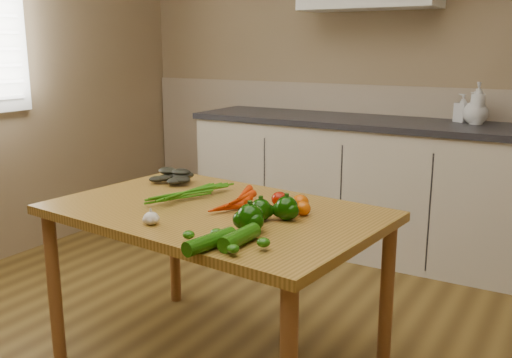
{
  "coord_description": "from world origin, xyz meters",
  "views": [
    {
      "loc": [
        1.23,
        -1.4,
        1.37
      ],
      "look_at": [
        -0.01,
        0.7,
        0.8
      ],
      "focal_mm": 40.0,
      "sensor_mm": 36.0,
      "label": 1
    }
  ],
  "objects_px": {
    "pepper_c": "(250,218)",
    "tomato_b": "(300,202)",
    "soap_bottle_a": "(478,103)",
    "table": "(215,227)",
    "carrot_bunch": "(222,197)",
    "pepper_b": "(287,208)",
    "pepper_a": "(261,210)",
    "tomato_a": "(280,199)",
    "soap_bottle_b": "(463,108)",
    "zucchini_a": "(240,238)",
    "leafy_greens": "(172,174)",
    "garlic_bulb": "(151,218)",
    "tomato_c": "(303,208)",
    "soap_bottle_c": "(476,108)",
    "zucchini_b": "(210,241)"
  },
  "relations": [
    {
      "from": "pepper_c",
      "to": "tomato_b",
      "type": "xyz_separation_m",
      "value": [
        0.03,
        0.34,
        -0.02
      ]
    },
    {
      "from": "soap_bottle_a",
      "to": "pepper_c",
      "type": "height_order",
      "value": "soap_bottle_a"
    },
    {
      "from": "table",
      "to": "carrot_bunch",
      "type": "xyz_separation_m",
      "value": [
        -0.0,
        0.06,
        0.11
      ]
    },
    {
      "from": "pepper_b",
      "to": "pepper_c",
      "type": "relative_size",
      "value": 0.9
    },
    {
      "from": "soap_bottle_a",
      "to": "pepper_a",
      "type": "height_order",
      "value": "soap_bottle_a"
    },
    {
      "from": "tomato_a",
      "to": "tomato_b",
      "type": "height_order",
      "value": "tomato_b"
    },
    {
      "from": "soap_bottle_a",
      "to": "tomato_b",
      "type": "xyz_separation_m",
      "value": [
        -0.38,
        -1.66,
        -0.28
      ]
    },
    {
      "from": "pepper_c",
      "to": "soap_bottle_b",
      "type": "bearing_deg",
      "value": 81.38
    },
    {
      "from": "pepper_c",
      "to": "pepper_a",
      "type": "bearing_deg",
      "value": 103.78
    },
    {
      "from": "pepper_b",
      "to": "zucchini_a",
      "type": "relative_size",
      "value": 0.49
    },
    {
      "from": "table",
      "to": "carrot_bunch",
      "type": "height_order",
      "value": "carrot_bunch"
    },
    {
      "from": "pepper_a",
      "to": "pepper_b",
      "type": "distance_m",
      "value": 0.1
    },
    {
      "from": "leafy_greens",
      "to": "garlic_bulb",
      "type": "distance_m",
      "value": 0.64
    },
    {
      "from": "soap_bottle_a",
      "to": "leafy_greens",
      "type": "height_order",
      "value": "soap_bottle_a"
    },
    {
      "from": "soap_bottle_a",
      "to": "tomato_c",
      "type": "distance_m",
      "value": 1.78
    },
    {
      "from": "carrot_bunch",
      "to": "pepper_b",
      "type": "height_order",
      "value": "pepper_b"
    },
    {
      "from": "soap_bottle_c",
      "to": "tomato_b",
      "type": "bearing_deg",
      "value": -19.86
    },
    {
      "from": "pepper_a",
      "to": "pepper_b",
      "type": "height_order",
      "value": "pepper_b"
    },
    {
      "from": "soap_bottle_a",
      "to": "pepper_c",
      "type": "relative_size",
      "value": 2.53
    },
    {
      "from": "soap_bottle_c",
      "to": "pepper_b",
      "type": "height_order",
      "value": "soap_bottle_c"
    },
    {
      "from": "garlic_bulb",
      "to": "table",
      "type": "bearing_deg",
      "value": 74.79
    },
    {
      "from": "pepper_a",
      "to": "tomato_c",
      "type": "distance_m",
      "value": 0.18
    },
    {
      "from": "zucchini_b",
      "to": "pepper_c",
      "type": "bearing_deg",
      "value": 85.13
    },
    {
      "from": "leafy_greens",
      "to": "zucchini_a",
      "type": "xyz_separation_m",
      "value": [
        0.74,
        -0.57,
        -0.02
      ]
    },
    {
      "from": "table",
      "to": "soap_bottle_a",
      "type": "xyz_separation_m",
      "value": [
        0.69,
        1.82,
        0.39
      ]
    },
    {
      "from": "zucchini_a",
      "to": "tomato_b",
      "type": "bearing_deg",
      "value": 91.56
    },
    {
      "from": "carrot_bunch",
      "to": "zucchini_a",
      "type": "xyz_separation_m",
      "value": [
        0.33,
        -0.38,
        -0.01
      ]
    },
    {
      "from": "carrot_bunch",
      "to": "zucchini_a",
      "type": "distance_m",
      "value": 0.51
    },
    {
      "from": "tomato_c",
      "to": "zucchini_b",
      "type": "relative_size",
      "value": 0.3
    },
    {
      "from": "zucchini_a",
      "to": "carrot_bunch",
      "type": "bearing_deg",
      "value": 130.63
    },
    {
      "from": "soap_bottle_c",
      "to": "garlic_bulb",
      "type": "bearing_deg",
      "value": -27.13
    },
    {
      "from": "leafy_greens",
      "to": "pepper_b",
      "type": "relative_size",
      "value": 2.09
    },
    {
      "from": "zucchini_a",
      "to": "garlic_bulb",
      "type": "bearing_deg",
      "value": 176.28
    },
    {
      "from": "pepper_c",
      "to": "tomato_b",
      "type": "bearing_deg",
      "value": 84.38
    },
    {
      "from": "tomato_a",
      "to": "pepper_c",
      "type": "bearing_deg",
      "value": -79.3
    },
    {
      "from": "leafy_greens",
      "to": "pepper_c",
      "type": "relative_size",
      "value": 1.89
    },
    {
      "from": "tomato_a",
      "to": "zucchini_a",
      "type": "distance_m",
      "value": 0.5
    },
    {
      "from": "soap_bottle_a",
      "to": "carrot_bunch",
      "type": "xyz_separation_m",
      "value": [
        -0.69,
        -1.76,
        -0.28
      ]
    },
    {
      "from": "tomato_c",
      "to": "zucchini_a",
      "type": "xyz_separation_m",
      "value": [
        -0.03,
        -0.42,
        -0.0
      ]
    },
    {
      "from": "soap_bottle_c",
      "to": "tomato_a",
      "type": "distance_m",
      "value": 1.75
    },
    {
      "from": "soap_bottle_a",
      "to": "carrot_bunch",
      "type": "distance_m",
      "value": 1.91
    },
    {
      "from": "garlic_bulb",
      "to": "zucchini_a",
      "type": "bearing_deg",
      "value": -3.72
    },
    {
      "from": "tomato_b",
      "to": "carrot_bunch",
      "type": "bearing_deg",
      "value": -162.14
    },
    {
      "from": "soap_bottle_c",
      "to": "pepper_c",
      "type": "distance_m",
      "value": 2.07
    },
    {
      "from": "leafy_greens",
      "to": "pepper_c",
      "type": "height_order",
      "value": "pepper_c"
    },
    {
      "from": "carrot_bunch",
      "to": "pepper_a",
      "type": "xyz_separation_m",
      "value": [
        0.25,
        -0.1,
        0.01
      ]
    },
    {
      "from": "table",
      "to": "pepper_c",
      "type": "distance_m",
      "value": 0.36
    },
    {
      "from": "table",
      "to": "zucchini_a",
      "type": "bearing_deg",
      "value": -39.19
    },
    {
      "from": "table",
      "to": "garlic_bulb",
      "type": "height_order",
      "value": "garlic_bulb"
    },
    {
      "from": "pepper_c",
      "to": "zucchini_b",
      "type": "bearing_deg",
      "value": -94.87
    }
  ]
}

